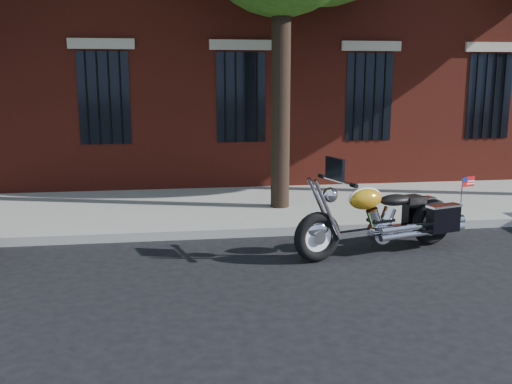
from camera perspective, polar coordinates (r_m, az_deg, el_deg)
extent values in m
plane|color=black|center=(8.40, 2.70, -6.85)|extent=(120.00, 120.00, 0.00)
cube|color=gray|center=(9.68, 1.14, -3.93)|extent=(40.00, 0.16, 0.15)
cube|color=gray|center=(11.49, -0.39, -1.51)|extent=(40.00, 3.60, 0.15)
cube|color=black|center=(13.05, -1.54, 9.43)|extent=(1.10, 0.14, 2.00)
cube|color=#B2A893|center=(13.03, -1.55, 14.48)|extent=(1.40, 0.20, 0.22)
cylinder|color=black|center=(12.97, -1.50, 9.42)|extent=(0.04, 0.04, 2.00)
cylinder|color=black|center=(10.93, 2.50, 10.65)|extent=(0.36, 0.36, 5.00)
torus|color=black|center=(8.27, 6.15, -4.48)|extent=(0.76, 0.37, 0.74)
torus|color=black|center=(9.49, 17.16, -2.87)|extent=(0.76, 0.37, 0.74)
cylinder|color=white|center=(8.27, 6.15, -4.48)|extent=(0.55, 0.22, 0.55)
cylinder|color=white|center=(9.49, 17.16, -2.87)|extent=(0.55, 0.22, 0.55)
ellipsoid|color=white|center=(8.24, 6.16, -3.74)|extent=(0.41, 0.25, 0.21)
ellipsoid|color=orange|center=(9.46, 17.21, -2.08)|extent=(0.42, 0.26, 0.21)
cube|color=white|center=(8.84, 12.03, -3.77)|extent=(1.63, 0.58, 0.09)
cylinder|color=white|center=(8.88, 12.32, -3.87)|extent=(0.40, 0.29, 0.36)
cylinder|color=white|center=(9.07, 15.89, -3.66)|extent=(1.36, 0.49, 0.10)
ellipsoid|color=orange|center=(8.59, 10.86, -0.67)|extent=(0.62, 0.46, 0.32)
ellipsoid|color=black|center=(8.93, 13.75, -0.78)|extent=(0.60, 0.46, 0.17)
cube|color=black|center=(9.65, 15.92, -1.82)|extent=(0.56, 0.32, 0.42)
cube|color=black|center=(9.24, 18.24, -2.53)|extent=(0.56, 0.32, 0.42)
cylinder|color=white|center=(8.25, 8.12, 1.13)|extent=(0.28, 0.84, 0.04)
sphere|color=white|center=(8.23, 7.43, -0.29)|extent=(0.28, 0.28, 0.22)
cube|color=black|center=(8.20, 7.89, 2.33)|extent=(0.17, 0.44, 0.31)
cube|color=red|center=(9.38, 20.47, 0.99)|extent=(0.24, 0.08, 0.16)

